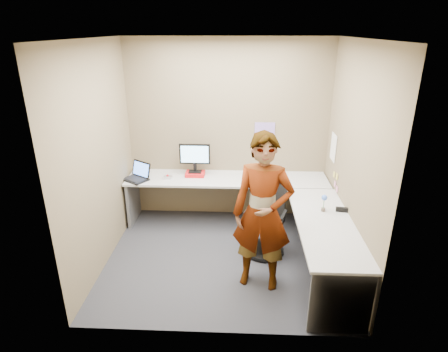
{
  "coord_description": "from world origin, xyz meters",
  "views": [
    {
      "loc": [
        0.19,
        -4.16,
        2.81
      ],
      "look_at": [
        -0.01,
        0.25,
        1.05
      ],
      "focal_mm": 30.0,
      "sensor_mm": 36.0,
      "label": 1
    }
  ],
  "objects_px": {
    "monitor": "(195,156)",
    "office_chair": "(266,223)",
    "desk": "(258,205)",
    "person": "(263,213)"
  },
  "relations": [
    {
      "from": "desk",
      "to": "person",
      "type": "xyz_separation_m",
      "value": [
        0.01,
        -0.87,
        0.32
      ]
    },
    {
      "from": "desk",
      "to": "person",
      "type": "bearing_deg",
      "value": -89.32
    },
    {
      "from": "office_chair",
      "to": "person",
      "type": "xyz_separation_m",
      "value": [
        -0.1,
        -0.69,
        0.5
      ]
    },
    {
      "from": "monitor",
      "to": "person",
      "type": "xyz_separation_m",
      "value": [
        0.93,
        -1.55,
        -0.13
      ]
    },
    {
      "from": "monitor",
      "to": "office_chair",
      "type": "relative_size",
      "value": 0.46
    },
    {
      "from": "desk",
      "to": "office_chair",
      "type": "distance_m",
      "value": 0.28
    },
    {
      "from": "monitor",
      "to": "office_chair",
      "type": "distance_m",
      "value": 1.48
    },
    {
      "from": "monitor",
      "to": "person",
      "type": "relative_size",
      "value": 0.25
    },
    {
      "from": "desk",
      "to": "office_chair",
      "type": "xyz_separation_m",
      "value": [
        0.11,
        -0.18,
        -0.18
      ]
    },
    {
      "from": "desk",
      "to": "monitor",
      "type": "distance_m",
      "value": 1.23
    }
  ]
}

